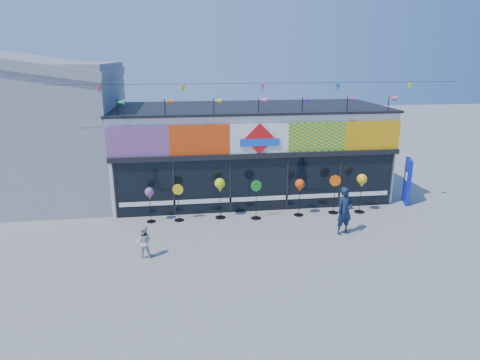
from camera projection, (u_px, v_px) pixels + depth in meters
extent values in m
plane|color=gray|center=(276.00, 245.00, 14.83)|extent=(80.00, 80.00, 0.00)
cube|color=white|center=(249.00, 151.00, 19.97)|extent=(12.00, 5.00, 4.00)
cube|color=black|center=(259.00, 184.00, 17.78)|extent=(11.60, 0.12, 2.30)
cube|color=black|center=(259.00, 155.00, 17.39)|extent=(12.00, 0.30, 0.20)
cube|color=white|center=(259.00, 198.00, 17.92)|extent=(11.40, 0.10, 0.18)
cube|color=black|center=(249.00, 107.00, 19.39)|extent=(12.20, 5.20, 0.10)
cube|color=black|center=(115.00, 191.00, 16.99)|extent=(0.08, 0.14, 2.30)
cube|color=black|center=(174.00, 188.00, 17.29)|extent=(0.08, 0.14, 2.30)
cube|color=black|center=(230.00, 186.00, 17.60)|extent=(0.08, 0.14, 2.30)
cube|color=black|center=(287.00, 183.00, 17.93)|extent=(0.08, 0.14, 2.30)
cube|color=black|center=(339.00, 181.00, 18.24)|extent=(0.08, 0.14, 2.30)
cube|color=black|center=(390.00, 179.00, 18.55)|extent=(0.08, 0.14, 2.30)
cube|color=red|center=(138.00, 142.00, 16.56)|extent=(2.40, 0.08, 1.20)
cube|color=#E9410C|center=(200.00, 140.00, 16.89)|extent=(2.40, 0.08, 1.20)
cube|color=white|center=(259.00, 138.00, 17.21)|extent=(2.40, 0.08, 1.20)
cube|color=yellow|center=(317.00, 137.00, 17.53)|extent=(2.40, 0.08, 1.20)
cube|color=#F3A20C|center=(372.00, 135.00, 17.85)|extent=(2.40, 0.08, 1.20)
cube|color=red|center=(260.00, 139.00, 17.15)|extent=(1.27, 0.06, 1.27)
cube|color=blue|center=(260.00, 142.00, 17.17)|extent=(1.60, 0.05, 0.30)
cube|color=red|center=(159.00, 191.00, 17.29)|extent=(0.78, 0.03, 0.78)
cube|color=red|center=(188.00, 184.00, 17.38)|extent=(0.92, 0.03, 0.92)
cube|color=#F85B0D|center=(216.00, 177.00, 17.46)|extent=(0.78, 0.03, 0.78)
cube|color=green|center=(245.00, 190.00, 17.79)|extent=(0.92, 0.03, 0.92)
cube|color=#F752DC|center=(272.00, 181.00, 17.86)|extent=(0.78, 0.03, 0.78)
cube|color=purple|center=(300.00, 173.00, 17.94)|extent=(0.92, 0.03, 0.92)
cube|color=#1982DA|center=(326.00, 187.00, 18.27)|extent=(0.78, 0.03, 0.78)
cube|color=orange|center=(353.00, 176.00, 18.32)|extent=(0.92, 0.03, 0.92)
cylinder|color=black|center=(117.00, 109.00, 16.34)|extent=(0.03, 0.03, 0.70)
cone|color=#19A866|center=(121.00, 102.00, 16.29)|extent=(0.30, 0.22, 0.22)
cylinder|color=black|center=(165.00, 108.00, 16.58)|extent=(0.03, 0.03, 0.70)
cone|color=#E7510C|center=(168.00, 101.00, 16.53)|extent=(0.30, 0.22, 0.22)
cylinder|color=black|center=(214.00, 107.00, 16.83)|extent=(0.03, 0.03, 0.70)
cone|color=yellow|center=(217.00, 101.00, 16.78)|extent=(0.30, 0.22, 0.22)
cylinder|color=black|center=(259.00, 106.00, 17.08)|extent=(0.03, 0.03, 0.70)
cone|color=#EC4E8E|center=(262.00, 100.00, 17.03)|extent=(0.30, 0.22, 0.22)
cylinder|color=black|center=(302.00, 106.00, 17.32)|extent=(0.03, 0.03, 0.70)
cone|color=#5E25B0|center=(306.00, 99.00, 17.27)|extent=(0.30, 0.22, 0.22)
cylinder|color=black|center=(347.00, 105.00, 17.57)|extent=(0.03, 0.03, 0.70)
cone|color=purple|center=(351.00, 99.00, 17.52)|extent=(0.30, 0.22, 0.22)
cylinder|color=black|center=(388.00, 104.00, 17.82)|extent=(0.03, 0.03, 0.70)
cone|color=#DA4884|center=(392.00, 98.00, 17.77)|extent=(0.30, 0.22, 0.22)
cylinder|color=black|center=(262.00, 83.00, 16.19)|extent=(16.00, 0.01, 0.01)
cone|color=#D54765|center=(99.00, 90.00, 15.44)|extent=(0.20, 0.20, 0.28)
cone|color=yellow|center=(183.00, 89.00, 15.84)|extent=(0.20, 0.20, 0.28)
cone|color=#DC49BA|center=(262.00, 88.00, 16.24)|extent=(0.20, 0.20, 0.28)
cone|color=blue|center=(338.00, 87.00, 16.65)|extent=(0.20, 0.20, 0.28)
cone|color=#EBF814|center=(410.00, 86.00, 17.05)|extent=(0.20, 0.20, 0.28)
cube|color=#95989A|center=(27.00, 132.00, 19.29)|extent=(8.00, 7.00, 6.00)
cube|color=#95989A|center=(17.00, 61.00, 18.42)|extent=(8.18, 7.20, 1.54)
cube|color=#0B1CA6|center=(407.00, 181.00, 18.80)|extent=(0.47, 0.98, 1.98)
cube|color=white|center=(406.00, 176.00, 18.72)|extent=(0.19, 0.43, 0.35)
cylinder|color=black|center=(151.00, 221.00, 16.86)|extent=(0.36, 0.36, 0.03)
cylinder|color=black|center=(150.00, 207.00, 16.70)|extent=(0.02, 0.02, 1.17)
sphere|color=#F45D0C|center=(149.00, 192.00, 16.52)|extent=(0.36, 0.36, 0.36)
cone|color=#F45D0C|center=(150.00, 197.00, 16.58)|extent=(0.18, 0.18, 0.16)
cylinder|color=black|center=(179.00, 220.00, 17.00)|extent=(0.38, 0.38, 0.03)
cylinder|color=black|center=(179.00, 205.00, 16.82)|extent=(0.02, 0.02, 1.25)
cylinder|color=yellow|center=(178.00, 189.00, 16.64)|extent=(0.42, 0.10, 0.42)
cylinder|color=black|center=(220.00, 217.00, 17.28)|extent=(0.42, 0.42, 0.03)
cylinder|color=black|center=(220.00, 201.00, 17.08)|extent=(0.03, 0.03, 1.37)
sphere|color=#C9E813|center=(220.00, 183.00, 16.87)|extent=(0.42, 0.42, 0.42)
cone|color=#C9E813|center=(220.00, 190.00, 16.95)|extent=(0.21, 0.21, 0.19)
cylinder|color=black|center=(256.00, 218.00, 17.21)|extent=(0.41, 0.41, 0.03)
cylinder|color=black|center=(256.00, 202.00, 17.02)|extent=(0.02, 0.02, 1.33)
cylinder|color=green|center=(256.00, 186.00, 16.82)|extent=(0.44, 0.18, 0.45)
cylinder|color=black|center=(299.00, 215.00, 17.55)|extent=(0.39, 0.39, 0.03)
cylinder|color=black|center=(299.00, 200.00, 17.37)|extent=(0.02, 0.02, 1.27)
sphere|color=#E8450C|center=(300.00, 184.00, 17.18)|extent=(0.39, 0.39, 0.39)
cone|color=#E8450C|center=(300.00, 190.00, 17.24)|extent=(0.20, 0.20, 0.18)
cylinder|color=black|center=(333.00, 213.00, 17.81)|extent=(0.42, 0.42, 0.03)
cylinder|color=black|center=(334.00, 197.00, 17.62)|extent=(0.02, 0.02, 1.35)
cylinder|color=#F5550C|center=(335.00, 181.00, 17.43)|extent=(0.46, 0.13, 0.46)
cylinder|color=black|center=(359.00, 212.00, 17.90)|extent=(0.42, 0.42, 0.03)
cylinder|color=black|center=(361.00, 196.00, 17.70)|extent=(0.03, 0.03, 1.36)
sphere|color=yellow|center=(362.00, 179.00, 17.50)|extent=(0.42, 0.42, 0.42)
cone|color=yellow|center=(361.00, 185.00, 17.57)|extent=(0.21, 0.21, 0.19)
imported|color=#122139|center=(345.00, 211.00, 15.51)|extent=(0.75, 0.60, 1.78)
imported|color=silver|center=(144.00, 242.00, 13.79)|extent=(0.55, 0.36, 1.07)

